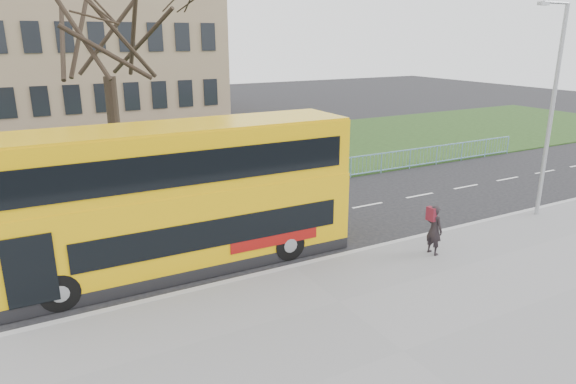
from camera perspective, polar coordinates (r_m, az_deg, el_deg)
The scene contains 10 objects.
ground at distance 17.66m, azimuth -1.90°, elevation -6.70°, with size 120.00×120.00×0.00m, color black.
pavement at distance 12.71m, azimuth 12.67°, elevation -17.07°, with size 80.00×10.50×0.12m, color slate.
kerb at distance 16.39m, azimuth 0.58°, elevation -8.39°, with size 80.00×0.20×0.14m, color #939396.
grass_verge at distance 30.49m, azimuth -14.17°, elevation 3.07°, with size 80.00×15.40×0.08m, color #1C3212.
guard_railing at distance 23.22m, azimuth -9.30°, elevation 0.38°, with size 40.00×0.12×1.10m, color #78ACD6, non-canonical shape.
bare_tree at distance 24.84m, azimuth -19.46°, elevation 14.34°, with size 8.78×8.78×12.55m, color black, non-canonical shape.
civic_building at distance 49.51m, azimuth -27.12°, elevation 15.09°, with size 30.00×15.00×14.00m, color #91755C.
yellow_bus at distance 16.18m, azimuth -11.65°, elevation -0.20°, with size 10.75×2.69×4.50m.
pedestrian at distance 17.62m, azimuth 15.94°, elevation -4.05°, with size 0.62×0.41×1.69m, color black.
street_lamp at distance 22.29m, azimuth 27.20°, elevation 8.68°, with size 1.73×0.22×8.15m.
Camera 1 is at (-7.26, -14.46, 7.09)m, focal length 32.00 mm.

